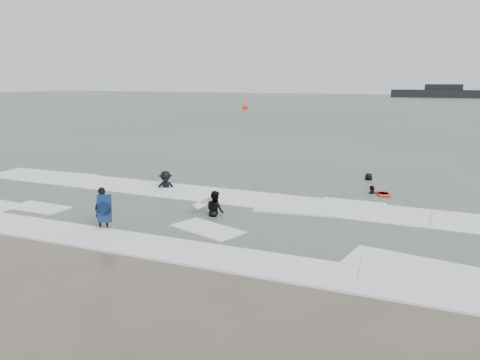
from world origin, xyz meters
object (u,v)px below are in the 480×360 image
at_px(surfer_centre, 104,229).
at_px(surfer_breaker, 166,189).
at_px(vessel_horizon, 443,93).
at_px(surfer_right_near, 372,195).
at_px(surfer_wading, 215,217).
at_px(buoy, 245,107).
at_px(surfer_right_far, 368,181).

xyz_separation_m(surfer_centre, surfer_breaker, (-1.34, 6.07, 0.00)).
height_order(surfer_centre, vessel_horizon, vessel_horizon).
height_order(surfer_centre, surfer_right_near, surfer_right_near).
bearing_deg(vessel_horizon, surfer_right_near, -90.62).
distance_m(surfer_wading, surfer_breaker, 5.23).
bearing_deg(surfer_right_near, buoy, -91.12).
height_order(surfer_wading, surfer_right_near, surfer_wading).
bearing_deg(vessel_horizon, surfer_right_far, -90.92).
distance_m(surfer_centre, surfer_breaker, 6.22).
height_order(surfer_right_near, surfer_right_far, surfer_right_near).
xyz_separation_m(surfer_right_near, buoy, (-29.69, 54.95, 0.42)).
bearing_deg(surfer_wading, surfer_right_far, -81.77).
distance_m(surfer_right_near, surfer_right_far, 2.99).
relative_size(surfer_wading, surfer_breaker, 0.90).
relative_size(surfer_centre, vessel_horizon, 0.05).
bearing_deg(surfer_right_far, surfer_wading, 40.63).
height_order(surfer_right_far, vessel_horizon, vessel_horizon).
xyz_separation_m(surfer_right_far, vessel_horizon, (1.98, 123.16, 1.42)).
relative_size(surfer_wading, buoy, 0.95).
relative_size(surfer_right_far, buoy, 0.95).
bearing_deg(surfer_breaker, vessel_horizon, 52.10).
bearing_deg(surfer_breaker, surfer_right_far, 1.09).
bearing_deg(surfer_centre, vessel_horizon, 65.77).
xyz_separation_m(surfer_breaker, buoy, (-20.53, 57.87, 0.42)).
distance_m(buoy, vessel_horizon, 77.63).
distance_m(surfer_wading, surfer_right_far, 9.96).
height_order(surfer_breaker, buoy, buoy).
distance_m(surfer_right_near, buoy, 62.46).
xyz_separation_m(surfer_wading, surfer_right_near, (4.96, 6.03, 0.00)).
bearing_deg(surfer_wading, buoy, -33.77).
distance_m(surfer_right_near, vessel_horizon, 126.10).
height_order(surfer_wading, vessel_horizon, vessel_horizon).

